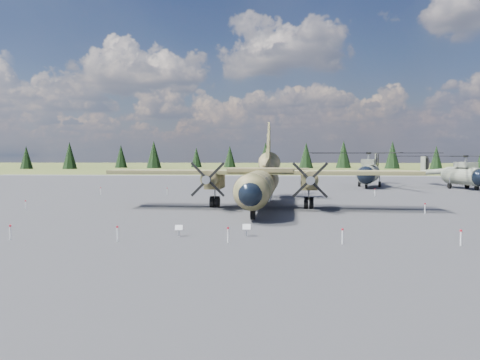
{
  "coord_description": "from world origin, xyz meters",
  "views": [
    {
      "loc": [
        4.34,
        -38.0,
        4.66
      ],
      "look_at": [
        1.56,
        2.0,
        2.53
      ],
      "focal_mm": 35.0,
      "sensor_mm": 36.0,
      "label": 1
    }
  ],
  "objects": [
    {
      "name": "info_placard_left",
      "position": [
        -0.99,
        -11.77,
        0.45
      ],
      "size": [
        0.44,
        0.21,
        0.68
      ],
      "rotation": [
        0.0,
        0.0,
        0.06
      ],
      "color": "gray",
      "rests_on": "ground"
    },
    {
      "name": "helicopter_mid",
      "position": [
        30.55,
        28.19,
        3.3
      ],
      "size": [
        21.52,
        23.07,
        4.66
      ],
      "rotation": [
        0.0,
        0.0,
        0.19
      ],
      "color": "gray",
      "rests_on": "ground"
    },
    {
      "name": "apron",
      "position": [
        0.0,
        10.0,
        0.0
      ],
      "size": [
        120.0,
        120.0,
        0.04
      ],
      "primitive_type": "cube",
      "color": "slate",
      "rests_on": "ground"
    },
    {
      "name": "barrier_fence",
      "position": [
        -0.46,
        -0.08,
        0.51
      ],
      "size": [
        33.12,
        29.62,
        0.85
      ],
      "color": "silver",
      "rests_on": "ground"
    },
    {
      "name": "helicopter_near",
      "position": [
        18.27,
        30.67,
        3.63
      ],
      "size": [
        25.08,
        25.56,
        5.12
      ],
      "rotation": [
        0.0,
        0.0,
        -0.29
      ],
      "color": "gray",
      "rests_on": "ground"
    },
    {
      "name": "info_placard_right",
      "position": [
        2.87,
        -11.46,
        0.48
      ],
      "size": [
        0.47,
        0.21,
        0.73
      ],
      "rotation": [
        0.0,
        0.0,
        0.02
      ],
      "color": "gray",
      "rests_on": "ground"
    },
    {
      "name": "treeline",
      "position": [
        0.54,
        3.52,
        4.61
      ],
      "size": [
        289.55,
        294.48,
        10.97
      ],
      "color": "black",
      "rests_on": "ground"
    },
    {
      "name": "transport_plane",
      "position": [
        3.39,
        3.65,
        2.55
      ],
      "size": [
        26.92,
        24.45,
        8.87
      ],
      "rotation": [
        0.0,
        0.0,
        -0.05
      ],
      "color": "#383C20",
      "rests_on": "ground"
    },
    {
      "name": "ground",
      "position": [
        0.0,
        0.0,
        0.0
      ],
      "size": [
        500.0,
        500.0,
        0.0
      ],
      "primitive_type": "plane",
      "color": "#505626",
      "rests_on": "ground"
    }
  ]
}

